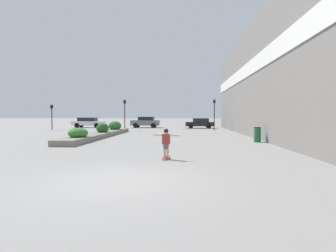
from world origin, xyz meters
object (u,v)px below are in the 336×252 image
object	(u,v)px
skateboard	(166,158)
car_center_left	(88,122)
skateboarder	(166,140)
car_leftmost	(200,123)
traffic_light_far_left	(52,113)
traffic_light_right	(214,110)
traffic_light_left	(125,110)
trash_bin	(257,135)
car_center_right	(146,122)

from	to	relation	value
skateboard	car_center_left	size ratio (longest dim) A/B	0.13
skateboarder	car_center_left	distance (m)	30.59
car_leftmost	traffic_light_far_left	bearing A→B (deg)	107.02
traffic_light_right	traffic_light_left	bearing A→B (deg)	-178.20
skateboard	traffic_light_far_left	world-z (taller)	traffic_light_far_left
skateboarder	traffic_light_right	distance (m)	21.71
car_leftmost	car_center_left	bearing A→B (deg)	86.31
trash_bin	traffic_light_right	distance (m)	14.12
traffic_light_right	skateboard	bearing A→B (deg)	-101.51
traffic_light_far_left	skateboarder	bearing A→B (deg)	-52.75
traffic_light_left	traffic_light_right	size ratio (longest dim) A/B	0.99
car_center_right	traffic_light_far_left	world-z (taller)	traffic_light_far_left
car_leftmost	traffic_light_far_left	xyz separation A→B (m)	(-18.58, -5.69, 1.42)
skateboard	trash_bin	xyz separation A→B (m)	(5.69, 7.30, 0.45)
trash_bin	traffic_light_left	bearing A→B (deg)	132.16
skateboard	car_center_right	xyz separation A→B (m)	(-5.05, 27.59, 0.78)
skateboard	traffic_light_right	bearing A→B (deg)	92.47
car_center_left	car_center_right	world-z (taller)	car_center_right
skateboard	traffic_light_right	xyz separation A→B (m)	(4.32, 21.21, 2.46)
car_center_left	traffic_light_far_left	xyz separation A→B (m)	(-2.08, -6.75, 1.36)
car_center_left	trash_bin	bearing A→B (deg)	43.86
car_leftmost	car_center_left	xyz separation A→B (m)	(-16.50, 1.06, 0.06)
trash_bin	traffic_light_left	size ratio (longest dim) A/B	0.28
trash_bin	traffic_light_right	world-z (taller)	traffic_light_right
trash_bin	car_leftmost	xyz separation A→B (m)	(-2.81, 19.03, 0.22)
skateboard	trash_bin	distance (m)	9.27
car_center_right	skateboard	bearing A→B (deg)	-169.63
skateboard	car_center_right	size ratio (longest dim) A/B	0.15
skateboard	skateboarder	distance (m)	0.74
traffic_light_far_left	car_center_right	bearing A→B (deg)	33.11
skateboard	traffic_light_left	world-z (taller)	traffic_light_left
skateboard	traffic_light_far_left	bearing A→B (deg)	141.23
skateboarder	car_leftmost	size ratio (longest dim) A/B	0.30
traffic_light_left	car_leftmost	bearing A→B (deg)	29.98
car_leftmost	car_center_left	world-z (taller)	car_center_left
trash_bin	car_center_right	distance (m)	22.95
car_leftmost	traffic_light_left	xyz separation A→B (m)	(-9.47, -5.46, 1.77)
skateboard	car_center_left	xyz separation A→B (m)	(-13.62, 27.40, 0.73)
traffic_light_right	traffic_light_far_left	bearing A→B (deg)	-178.38
skateboarder	traffic_light_left	world-z (taller)	traffic_light_left
traffic_light_right	car_leftmost	bearing A→B (deg)	105.71
car_center_right	traffic_light_far_left	bearing A→B (deg)	123.11
skateboarder	traffic_light_far_left	world-z (taller)	traffic_light_far_left
car_leftmost	traffic_light_right	xyz separation A→B (m)	(1.44, -5.12, 1.79)
traffic_light_right	trash_bin	bearing A→B (deg)	-84.37
traffic_light_right	car_center_right	bearing A→B (deg)	145.74
skateboard	traffic_light_left	distance (m)	22.02
car_center_left	traffic_light_far_left	bearing A→B (deg)	-17.14
car_center_right	traffic_light_right	xyz separation A→B (m)	(9.37, -6.38, 1.68)
skateboard	car_leftmost	world-z (taller)	car_leftmost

